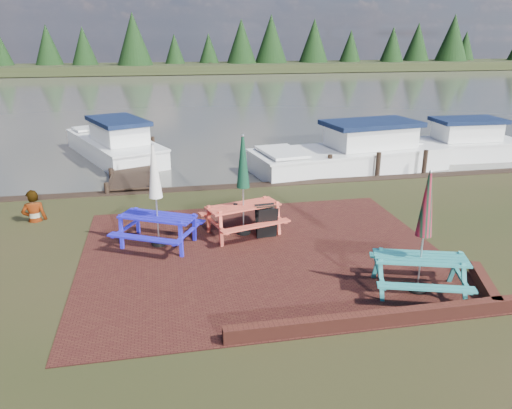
{
  "coord_description": "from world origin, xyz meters",
  "views": [
    {
      "loc": [
        -2.4,
        -10.26,
        5.3
      ],
      "look_at": [
        0.02,
        2.0,
        1.0
      ],
      "focal_mm": 35.0,
      "sensor_mm": 36.0,
      "label": 1
    }
  ],
  "objects_px": {
    "chalkboard": "(266,221)",
    "boat_jetty": "(115,145)",
    "picnic_table_teal": "(421,252)",
    "picnic_table_red": "(243,201)",
    "boat_near": "(353,155)",
    "boat_far": "(453,146)",
    "jetty": "(134,160)",
    "person": "(31,191)",
    "picnic_table_blue": "(157,211)"
  },
  "relations": [
    {
      "from": "boat_far",
      "to": "person",
      "type": "relative_size",
      "value": 3.42
    },
    {
      "from": "picnic_table_teal",
      "to": "boat_far",
      "type": "height_order",
      "value": "picnic_table_teal"
    },
    {
      "from": "chalkboard",
      "to": "jetty",
      "type": "xyz_separation_m",
      "value": [
        -3.82,
        9.18,
        -0.35
      ]
    },
    {
      "from": "person",
      "to": "jetty",
      "type": "bearing_deg",
      "value": -122.17
    },
    {
      "from": "picnic_table_teal",
      "to": "boat_near",
      "type": "relative_size",
      "value": 0.31
    },
    {
      "from": "picnic_table_red",
      "to": "chalkboard",
      "type": "xyz_separation_m",
      "value": [
        0.57,
        -0.37,
        -0.51
      ]
    },
    {
      "from": "picnic_table_teal",
      "to": "picnic_table_red",
      "type": "bearing_deg",
      "value": 145.91
    },
    {
      "from": "picnic_table_blue",
      "to": "jetty",
      "type": "relative_size",
      "value": 0.3
    },
    {
      "from": "jetty",
      "to": "person",
      "type": "relative_size",
      "value": 4.74
    },
    {
      "from": "boat_near",
      "to": "picnic_table_red",
      "type": "bearing_deg",
      "value": 129.86
    },
    {
      "from": "boat_jetty",
      "to": "boat_far",
      "type": "relative_size",
      "value": 1.17
    },
    {
      "from": "picnic_table_red",
      "to": "person",
      "type": "distance_m",
      "value": 6.3
    },
    {
      "from": "picnic_table_red",
      "to": "picnic_table_blue",
      "type": "bearing_deg",
      "value": 172.04
    },
    {
      "from": "chalkboard",
      "to": "boat_far",
      "type": "distance_m",
      "value": 13.17
    },
    {
      "from": "boat_far",
      "to": "chalkboard",
      "type": "bearing_deg",
      "value": 128.95
    },
    {
      "from": "chalkboard",
      "to": "boat_near",
      "type": "height_order",
      "value": "boat_near"
    },
    {
      "from": "picnic_table_red",
      "to": "boat_near",
      "type": "bearing_deg",
      "value": 32.05
    },
    {
      "from": "picnic_table_teal",
      "to": "picnic_table_red",
      "type": "xyz_separation_m",
      "value": [
        -3.13,
        3.96,
        0.03
      ]
    },
    {
      "from": "picnic_table_red",
      "to": "boat_near",
      "type": "height_order",
      "value": "picnic_table_red"
    },
    {
      "from": "chalkboard",
      "to": "boat_jetty",
      "type": "bearing_deg",
      "value": 107.7
    },
    {
      "from": "picnic_table_red",
      "to": "person",
      "type": "height_order",
      "value": "picnic_table_red"
    },
    {
      "from": "boat_far",
      "to": "picnic_table_red",
      "type": "bearing_deg",
      "value": 126.23
    },
    {
      "from": "jetty",
      "to": "boat_near",
      "type": "height_order",
      "value": "boat_near"
    },
    {
      "from": "chalkboard",
      "to": "boat_jetty",
      "type": "xyz_separation_m",
      "value": [
        -4.73,
        11.09,
        -0.03
      ]
    },
    {
      "from": "chalkboard",
      "to": "person",
      "type": "xyz_separation_m",
      "value": [
        -6.49,
        2.52,
        0.5
      ]
    },
    {
      "from": "jetty",
      "to": "boat_far",
      "type": "distance_m",
      "value": 14.36
    },
    {
      "from": "picnic_table_blue",
      "to": "jetty",
      "type": "height_order",
      "value": "picnic_table_blue"
    },
    {
      "from": "picnic_table_teal",
      "to": "picnic_table_blue",
      "type": "relative_size",
      "value": 0.99
    },
    {
      "from": "boat_far",
      "to": "person",
      "type": "xyz_separation_m",
      "value": [
        -16.97,
        -5.45,
        0.55
      ]
    },
    {
      "from": "boat_near",
      "to": "boat_jetty",
      "type": "bearing_deg",
      "value": 58.73
    },
    {
      "from": "boat_near",
      "to": "picnic_table_teal",
      "type": "bearing_deg",
      "value": 157.09
    },
    {
      "from": "boat_jetty",
      "to": "boat_far",
      "type": "distance_m",
      "value": 15.53
    },
    {
      "from": "picnic_table_red",
      "to": "person",
      "type": "xyz_separation_m",
      "value": [
        -5.92,
        2.15,
        -0.01
      ]
    },
    {
      "from": "picnic_table_blue",
      "to": "boat_far",
      "type": "height_order",
      "value": "picnic_table_blue"
    },
    {
      "from": "picnic_table_red",
      "to": "jetty",
      "type": "distance_m",
      "value": 9.43
    },
    {
      "from": "picnic_table_teal",
      "to": "boat_near",
      "type": "xyz_separation_m",
      "value": [
        2.68,
        10.53,
        -0.47
      ]
    },
    {
      "from": "picnic_table_blue",
      "to": "chalkboard",
      "type": "bearing_deg",
      "value": 27.95
    },
    {
      "from": "person",
      "to": "picnic_table_red",
      "type": "bearing_deg",
      "value": 149.68
    },
    {
      "from": "chalkboard",
      "to": "picnic_table_teal",
      "type": "bearing_deg",
      "value": -59.96
    },
    {
      "from": "picnic_table_red",
      "to": "jetty",
      "type": "relative_size",
      "value": 0.3
    },
    {
      "from": "picnic_table_blue",
      "to": "person",
      "type": "height_order",
      "value": "picnic_table_blue"
    },
    {
      "from": "chalkboard",
      "to": "person",
      "type": "relative_size",
      "value": 0.47
    },
    {
      "from": "picnic_table_red",
      "to": "boat_far",
      "type": "bearing_deg",
      "value": 18.07
    },
    {
      "from": "boat_near",
      "to": "person",
      "type": "distance_m",
      "value": 12.54
    },
    {
      "from": "person",
      "to": "picnic_table_teal",
      "type": "bearing_deg",
      "value": 135.6
    },
    {
      "from": "picnic_table_teal",
      "to": "chalkboard",
      "type": "bearing_deg",
      "value": 143.05
    },
    {
      "from": "picnic_table_teal",
      "to": "picnic_table_blue",
      "type": "height_order",
      "value": "picnic_table_blue"
    },
    {
      "from": "jetty",
      "to": "person",
      "type": "bearing_deg",
      "value": -111.81
    },
    {
      "from": "picnic_table_blue",
      "to": "boat_far",
      "type": "relative_size",
      "value": 0.41
    },
    {
      "from": "picnic_table_blue",
      "to": "jetty",
      "type": "bearing_deg",
      "value": 124.13
    }
  ]
}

